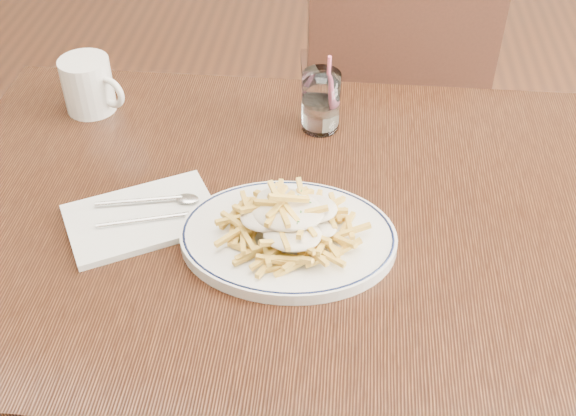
# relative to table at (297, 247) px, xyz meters

# --- Properties ---
(table) EXTENTS (1.20, 0.80, 0.75)m
(table) POSITION_rel_table_xyz_m (0.00, 0.00, 0.00)
(table) COLOR black
(table) RESTS_ON ground
(chair_far) EXTENTS (0.48, 0.48, 0.95)m
(chair_far) POSITION_rel_table_xyz_m (0.18, 0.76, -0.13)
(chair_far) COLOR black
(chair_far) RESTS_ON ground
(fries_plate) EXTENTS (0.34, 0.30, 0.02)m
(fries_plate) POSITION_rel_table_xyz_m (-0.01, -0.07, 0.09)
(fries_plate) COLOR white
(fries_plate) RESTS_ON table
(loaded_fries) EXTENTS (0.21, 0.17, 0.06)m
(loaded_fries) POSITION_rel_table_xyz_m (-0.01, -0.07, 0.13)
(loaded_fries) COLOR gold
(loaded_fries) RESTS_ON fries_plate
(napkin) EXTENTS (0.27, 0.24, 0.01)m
(napkin) POSITION_rel_table_xyz_m (-0.24, -0.04, 0.08)
(napkin) COLOR silver
(napkin) RESTS_ON table
(cutlery) EXTENTS (0.19, 0.11, 0.01)m
(cutlery) POSITION_rel_table_xyz_m (-0.24, -0.04, 0.09)
(cutlery) COLOR silver
(cutlery) RESTS_ON napkin
(water_glass) EXTENTS (0.07, 0.07, 0.15)m
(water_glass) POSITION_rel_table_xyz_m (0.02, 0.24, 0.13)
(water_glass) COLOR white
(water_glass) RESTS_ON table
(coffee_mug) EXTENTS (0.13, 0.09, 0.10)m
(coffee_mug) POSITION_rel_table_xyz_m (-0.41, 0.26, 0.13)
(coffee_mug) COLOR white
(coffee_mug) RESTS_ON table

